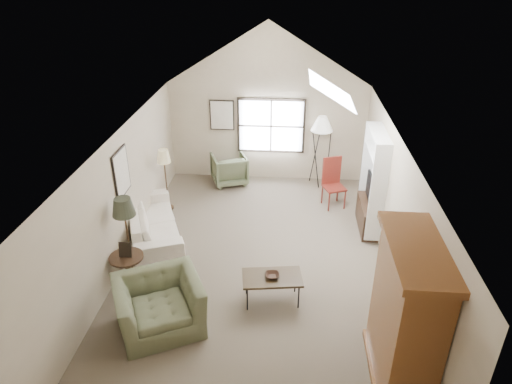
# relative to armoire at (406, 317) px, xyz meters

# --- Properties ---
(room_shell) EXTENTS (5.01, 8.01, 4.00)m
(room_shell) POSITION_rel_armoire_xyz_m (-2.18, 2.40, 2.11)
(room_shell) COLOR #685B4A
(room_shell) RESTS_ON ground
(window) EXTENTS (1.72, 0.08, 1.42)m
(window) POSITION_rel_armoire_xyz_m (-2.08, 6.36, 0.35)
(window) COLOR black
(window) RESTS_ON room_shell
(skylight) EXTENTS (0.80, 1.20, 0.52)m
(skylight) POSITION_rel_armoire_xyz_m (-0.88, 3.30, 2.12)
(skylight) COLOR white
(skylight) RESTS_ON room_shell
(wall_art) EXTENTS (1.97, 3.71, 0.88)m
(wall_art) POSITION_rel_armoire_xyz_m (-4.06, 4.34, 0.63)
(wall_art) COLOR black
(wall_art) RESTS_ON room_shell
(armoire) EXTENTS (0.60, 1.50, 2.20)m
(armoire) POSITION_rel_armoire_xyz_m (0.00, 0.00, 0.00)
(armoire) COLOR brown
(armoire) RESTS_ON ground
(tv_alcove) EXTENTS (0.32, 1.30, 2.10)m
(tv_alcove) POSITION_rel_armoire_xyz_m (0.16, 4.00, 0.05)
(tv_alcove) COLOR white
(tv_alcove) RESTS_ON ground
(media_console) EXTENTS (0.34, 1.18, 0.60)m
(media_console) POSITION_rel_armoire_xyz_m (0.14, 4.00, -0.80)
(media_console) COLOR #382316
(media_console) RESTS_ON ground
(tv_panel) EXTENTS (0.05, 0.90, 0.55)m
(tv_panel) POSITION_rel_armoire_xyz_m (0.14, 4.00, -0.18)
(tv_panel) COLOR black
(tv_panel) RESTS_ON media_console
(sofa) EXTENTS (1.77, 2.58, 0.70)m
(sofa) POSITION_rel_armoire_xyz_m (-4.38, 3.31, -0.75)
(sofa) COLOR white
(sofa) RESTS_ON ground
(armchair_near) EXTENTS (1.67, 1.59, 0.85)m
(armchair_near) POSITION_rel_armoire_xyz_m (-3.54, 0.73, -0.68)
(armchair_near) COLOR #616849
(armchair_near) RESTS_ON ground
(armchair_far) EXTENTS (1.08, 1.10, 0.78)m
(armchair_far) POSITION_rel_armoire_xyz_m (-3.13, 5.98, -0.71)
(armchair_far) COLOR #646E4D
(armchair_far) RESTS_ON ground
(coffee_table) EXTENTS (1.06, 0.69, 0.51)m
(coffee_table) POSITION_rel_armoire_xyz_m (-1.80, 1.46, -0.85)
(coffee_table) COLOR #312314
(coffee_table) RESTS_ON ground
(bowl) EXTENTS (0.27, 0.27, 0.06)m
(bowl) POSITION_rel_armoire_xyz_m (-1.80, 1.46, -0.56)
(bowl) COLOR #361E16
(bowl) RESTS_ON coffee_table
(side_table) EXTENTS (0.78, 0.78, 0.60)m
(side_table) POSITION_rel_armoire_xyz_m (-4.38, 1.71, -0.80)
(side_table) COLOR #392317
(side_table) RESTS_ON ground
(side_chair) EXTENTS (0.59, 0.59, 1.18)m
(side_chair) POSITION_rel_armoire_xyz_m (-0.52, 4.92, -0.51)
(side_chair) COLOR maroon
(side_chair) RESTS_ON ground
(tripod_lamp) EXTENTS (0.54, 0.54, 1.86)m
(tripod_lamp) POSITION_rel_armoire_xyz_m (-0.82, 6.10, -0.17)
(tripod_lamp) COLOR white
(tripod_lamp) RESTS_ON ground
(dark_lamp) EXTENTS (0.52, 0.52, 1.68)m
(dark_lamp) POSITION_rel_armoire_xyz_m (-4.38, 1.91, -0.26)
(dark_lamp) COLOR black
(dark_lamp) RESTS_ON ground
(tan_lamp) EXTENTS (0.39, 0.39, 1.51)m
(tan_lamp) POSITION_rel_armoire_xyz_m (-4.38, 4.51, -0.35)
(tan_lamp) COLOR tan
(tan_lamp) RESTS_ON ground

